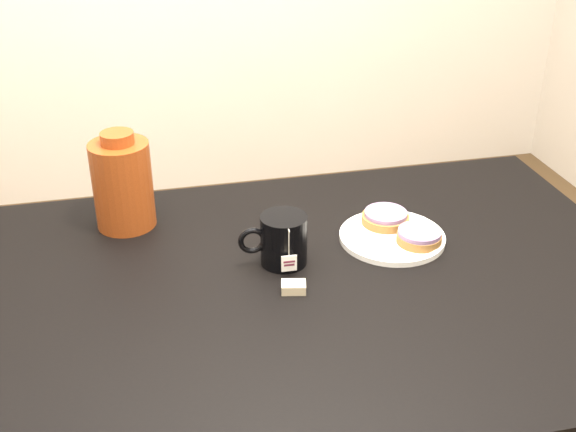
{
  "coord_description": "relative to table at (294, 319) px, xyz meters",
  "views": [
    {
      "loc": [
        -0.26,
        -1.1,
        1.51
      ],
      "look_at": [
        0.02,
        0.15,
        0.81
      ],
      "focal_mm": 45.0,
      "sensor_mm": 36.0,
      "label": 1
    }
  ],
  "objects": [
    {
      "name": "plate",
      "position": [
        0.24,
        0.11,
        0.09
      ],
      "size": [
        0.22,
        0.22,
        0.02
      ],
      "color": "white",
      "rests_on": "table"
    },
    {
      "name": "teabag_pouch",
      "position": [
        -0.01,
        -0.03,
        0.09
      ],
      "size": [
        0.05,
        0.04,
        0.02
      ],
      "primitive_type": "cube",
      "rotation": [
        0.0,
        0.0,
        -0.21
      ],
      "color": "#C6B793",
      "rests_on": "table"
    },
    {
      "name": "table",
      "position": [
        0.0,
        0.0,
        0.0
      ],
      "size": [
        1.4,
        0.9,
        0.75
      ],
      "color": "black",
      "rests_on": "ground_plane"
    },
    {
      "name": "bagel_front",
      "position": [
        0.28,
        0.07,
        0.11
      ],
      "size": [
        0.13,
        0.13,
        0.03
      ],
      "color": "brown",
      "rests_on": "plate"
    },
    {
      "name": "mug",
      "position": [
        -0.0,
        0.08,
        0.13
      ],
      "size": [
        0.14,
        0.1,
        0.1
      ],
      "rotation": [
        0.0,
        0.0,
        -0.03
      ],
      "color": "black",
      "rests_on": "table"
    },
    {
      "name": "bagel_package",
      "position": [
        -0.3,
        0.3,
        0.18
      ],
      "size": [
        0.16,
        0.16,
        0.21
      ],
      "rotation": [
        0.0,
        0.0,
        0.38
      ],
      "color": "#62230C",
      "rests_on": "table"
    },
    {
      "name": "bagel_back",
      "position": [
        0.24,
        0.16,
        0.11
      ],
      "size": [
        0.13,
        0.13,
        0.03
      ],
      "color": "brown",
      "rests_on": "plate"
    }
  ]
}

